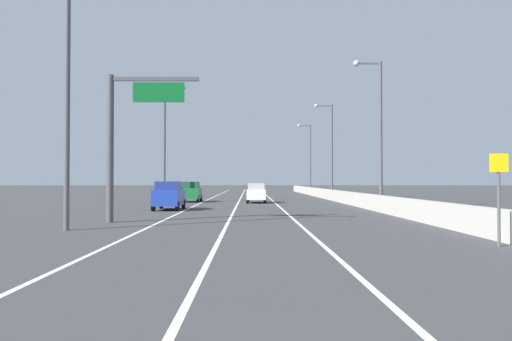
% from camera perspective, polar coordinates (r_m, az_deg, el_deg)
% --- Properties ---
extents(ground_plane, '(320.00, 320.00, 0.00)m').
position_cam_1_polar(ground_plane, '(67.03, 0.08, -2.90)').
color(ground_plane, '#38383A').
extents(lane_stripe_left, '(0.16, 130.00, 0.00)m').
position_cam_1_polar(lane_stripe_left, '(58.21, -5.23, -3.17)').
color(lane_stripe_left, silver).
rests_on(lane_stripe_left, ground_plane).
extents(lane_stripe_center, '(0.16, 130.00, 0.00)m').
position_cam_1_polar(lane_stripe_center, '(58.04, -1.78, -3.18)').
color(lane_stripe_center, silver).
rests_on(lane_stripe_center, ground_plane).
extents(lane_stripe_right, '(0.16, 130.00, 0.00)m').
position_cam_1_polar(lane_stripe_right, '(58.08, 1.68, -3.18)').
color(lane_stripe_right, silver).
rests_on(lane_stripe_right, ground_plane).
extents(jersey_barrier_right, '(0.60, 120.00, 1.10)m').
position_cam_1_polar(jersey_barrier_right, '(43.94, 11.07, -3.12)').
color(jersey_barrier_right, '#B2ADA3').
rests_on(jersey_barrier_right, ground_plane).
extents(overhead_sign_gantry, '(4.68, 0.36, 7.50)m').
position_cam_1_polar(overhead_sign_gantry, '(27.50, -14.08, 4.37)').
color(overhead_sign_gantry, '#47474C').
rests_on(overhead_sign_gantry, ground_plane).
extents(speed_advisory_sign, '(0.60, 0.11, 3.00)m').
position_cam_1_polar(speed_advisory_sign, '(18.64, 24.90, -2.12)').
color(speed_advisory_sign, '#4C4C51').
rests_on(speed_advisory_sign, ground_plane).
extents(lamp_post_right_second, '(2.14, 0.44, 11.02)m').
position_cam_1_polar(lamp_post_right_second, '(39.88, 13.07, 4.91)').
color(lamp_post_right_second, '#4C4C51').
rests_on(lamp_post_right_second, ground_plane).
extents(lamp_post_right_third, '(2.14, 0.44, 11.02)m').
position_cam_1_polar(lamp_post_right_third, '(61.41, 8.02, 2.80)').
color(lamp_post_right_third, '#4C4C51').
rests_on(lamp_post_right_third, ground_plane).
extents(lamp_post_right_fourth, '(2.14, 0.44, 11.02)m').
position_cam_1_polar(lamp_post_right_fourth, '(83.22, 5.76, 1.78)').
color(lamp_post_right_fourth, '#4C4C51').
rests_on(lamp_post_right_fourth, ground_plane).
extents(lamp_post_left_near, '(2.14, 0.44, 11.02)m').
position_cam_1_polar(lamp_post_left_near, '(24.09, -19.29, 8.88)').
color(lamp_post_left_near, '#4C4C51').
rests_on(lamp_post_left_near, ground_plane).
extents(lamp_post_left_mid, '(2.14, 0.44, 11.02)m').
position_cam_1_polar(lamp_post_left_mid, '(49.71, -9.66, 3.71)').
color(lamp_post_left_mid, '#4C4C51').
rests_on(lamp_post_left_mid, ground_plane).
extents(car_green_0, '(1.89, 4.07, 2.00)m').
position_cam_1_polar(car_green_0, '(52.24, -7.08, -2.32)').
color(car_green_0, '#196033').
rests_on(car_green_0, ground_plane).
extents(car_blue_1, '(1.93, 4.07, 2.06)m').
position_cam_1_polar(car_blue_1, '(38.36, -9.46, -2.73)').
color(car_blue_1, '#1E389E').
rests_on(car_blue_1, ground_plane).
extents(car_white_2, '(1.91, 4.25, 1.87)m').
position_cam_1_polar(car_white_2, '(49.70, 0.05, -2.46)').
color(car_white_2, white).
rests_on(car_white_2, ground_plane).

